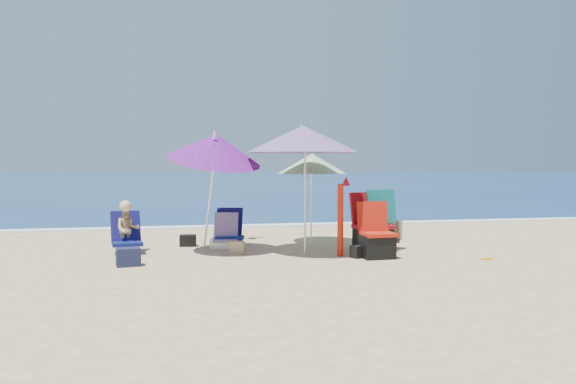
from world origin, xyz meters
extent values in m
plane|color=#D8BC84|center=(0.00, 0.00, 0.00)|extent=(120.00, 120.00, 0.00)
cube|color=navy|center=(0.00, 45.00, -0.05)|extent=(120.00, 80.00, 0.12)
cube|color=white|center=(0.00, 5.10, 0.02)|extent=(120.00, 0.50, 0.04)
cylinder|color=silver|center=(-0.08, 0.55, 1.08)|extent=(0.05, 0.05, 2.16)
cone|color=#E91F7F|center=(-0.09, 0.66, 2.07)|extent=(2.45, 2.45, 0.49)
cylinder|color=white|center=(-0.10, 0.76, 2.29)|extent=(0.04, 0.04, 0.13)
cylinder|color=white|center=(0.35, 1.85, 0.85)|extent=(0.04, 0.04, 1.70)
cone|color=#3E9B17|center=(0.38, 1.91, 1.63)|extent=(1.76, 1.76, 0.40)
cylinder|color=white|center=(0.40, 1.98, 1.80)|extent=(0.03, 0.03, 0.11)
cylinder|color=white|center=(-1.72, 1.37, 0.99)|extent=(0.25, 0.48, 1.92)
cone|color=#B11966|center=(-1.64, 0.98, 1.92)|extent=(2.30, 2.33, 0.89)
cylinder|color=white|center=(-1.67, 0.77, 2.14)|extent=(0.06, 0.07, 0.14)
cylinder|color=red|center=(0.48, 0.23, 0.64)|extent=(0.13, 0.13, 1.27)
cone|color=maroon|center=(0.54, 0.09, 1.33)|extent=(0.19, 0.19, 0.16)
cube|color=#0E1E4F|center=(-1.33, 1.59, 0.19)|extent=(0.61, 0.56, 0.06)
cube|color=#0E0B41|center=(-1.31, 1.94, 0.47)|extent=(0.57, 0.41, 0.55)
cube|color=white|center=(-1.41, 1.78, 0.08)|extent=(0.63, 0.58, 0.17)
cube|color=#E04F5D|center=(-1.41, 1.48, 0.17)|extent=(0.53, 0.48, 0.06)
cube|color=#D04958|center=(-1.38, 1.77, 0.42)|extent=(0.50, 0.35, 0.49)
cube|color=white|center=(-1.44, 1.58, 0.07)|extent=(0.55, 0.50, 0.15)
cube|color=#B51D0C|center=(1.07, -0.10, 0.41)|extent=(0.57, 0.51, 0.06)
cube|color=#A0180B|center=(1.05, 0.14, 0.69)|extent=(0.56, 0.17, 0.55)
cube|color=black|center=(1.05, -0.09, 0.20)|extent=(0.55, 0.49, 0.39)
cube|color=#A50B1E|center=(1.23, 0.60, 0.46)|extent=(0.74, 0.70, 0.07)
cube|color=#B60D10|center=(1.18, 0.93, 0.77)|extent=(0.64, 0.33, 0.62)
cube|color=black|center=(1.28, 0.76, 0.22)|extent=(0.72, 0.67, 0.44)
cube|color=#097668|center=(1.38, 0.59, 0.83)|extent=(0.59, 0.33, 0.63)
cube|color=#7EA2C9|center=(1.18, 0.45, 0.50)|extent=(0.27, 0.20, 0.33)
imported|color=tan|center=(1.59, 0.75, 0.39)|extent=(0.33, 0.28, 0.77)
cube|color=#3A0D61|center=(1.65, 0.89, 0.15)|extent=(0.54, 0.52, 0.05)
cube|color=#391071|center=(1.62, 0.87, 0.36)|extent=(0.56, 0.39, 0.39)
sphere|color=black|center=(1.68, 1.07, 0.69)|extent=(0.19, 0.19, 0.19)
imported|color=tan|center=(-3.22, 1.32, 0.43)|extent=(0.46, 0.39, 0.87)
cube|color=#0D144B|center=(-3.21, 1.21, 0.19)|extent=(0.59, 0.53, 0.06)
cube|color=#0D0B41|center=(-3.26, 1.46, 0.47)|extent=(0.56, 0.38, 0.56)
sphere|color=tan|center=(-3.24, 1.28, 0.86)|extent=(0.21, 0.21, 0.21)
cube|color=#191C38|center=(-3.10, -0.04, 0.14)|extent=(0.41, 0.33, 0.29)
cube|color=black|center=(-2.12, 1.95, 0.11)|extent=(0.33, 0.26, 0.23)
cube|color=tan|center=(-1.27, 0.86, 0.11)|extent=(0.30, 0.25, 0.22)
cube|color=black|center=(0.76, 0.00, 0.11)|extent=(0.33, 0.28, 0.22)
cube|color=#F0A519|center=(2.82, -0.60, 0.01)|extent=(0.23, 0.15, 0.03)
camera|label=1|loc=(-2.35, -9.34, 1.65)|focal=35.48mm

